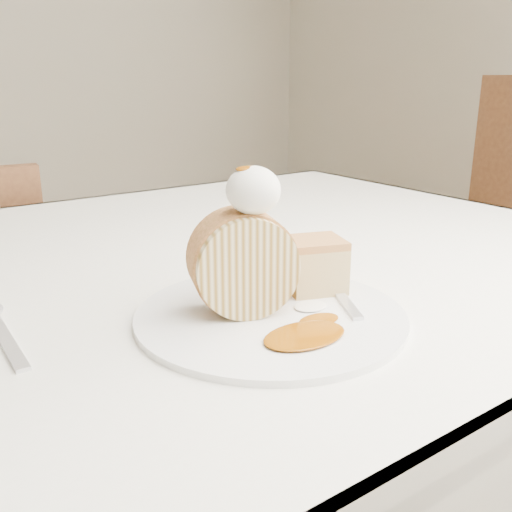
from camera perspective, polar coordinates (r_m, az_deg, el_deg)
table at (r=0.74m, az=-12.77°, el=-7.83°), size 1.40×0.90×0.75m
chair_end at (r=1.57m, az=24.05°, el=0.60°), size 0.52×0.52×0.98m
plate at (r=0.55m, az=1.46°, el=-5.96°), size 0.33×0.33×0.01m
roulade_slice at (r=0.54m, az=-1.28°, el=-0.72°), size 0.11×0.08×0.10m
cake_chunk at (r=0.60m, az=5.86°, el=-1.20°), size 0.07×0.07×0.05m
whipped_cream at (r=0.52m, az=-0.27°, el=6.58°), size 0.05×0.05×0.04m
caramel_drizzle at (r=0.51m, az=-0.76°, el=9.33°), size 0.03×0.02×0.01m
caramel_pool at (r=0.50m, az=4.88°, el=-7.89°), size 0.09×0.08×0.00m
fork at (r=0.59m, az=8.59°, el=-4.10°), size 0.09×0.15×0.00m
spoon at (r=0.55m, az=-23.66°, el=-7.80°), size 0.03×0.16×0.00m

